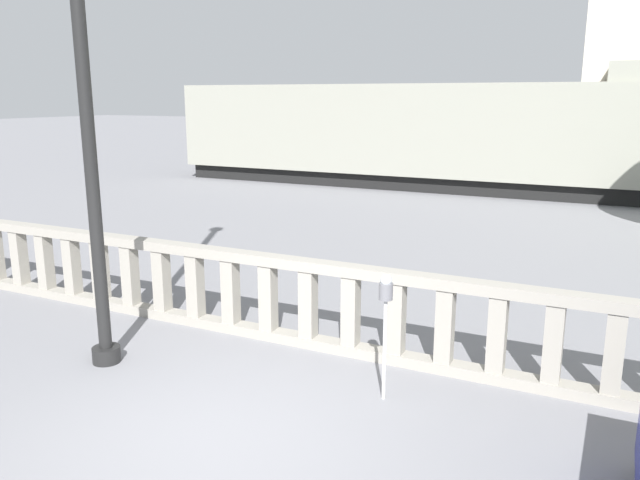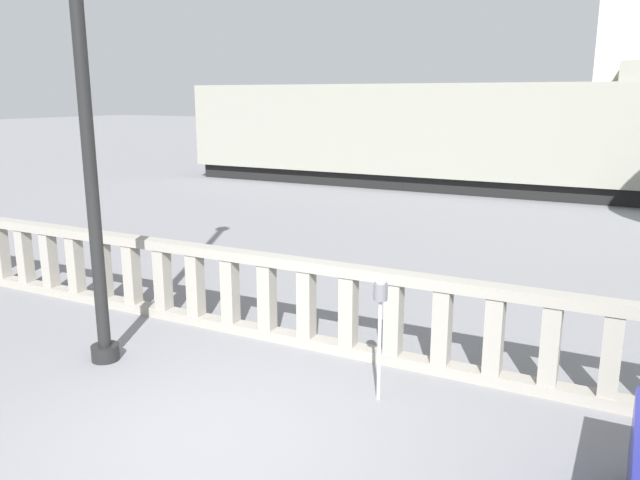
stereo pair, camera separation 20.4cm
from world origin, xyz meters
name	(u,v)px [view 2 (the right image)]	position (x,y,z in m)	size (l,w,h in m)	color
ground_plane	(213,439)	(0.00, 0.00, 0.00)	(160.00, 160.00, 0.00)	slate
balustrade	(327,307)	(0.00, 2.49, 0.60)	(17.31, 0.24, 1.20)	gray
lamppost	(81,62)	(-2.37, 0.90, 3.67)	(0.35, 0.35, 6.97)	black
parking_meter	(380,303)	(1.13, 1.51, 1.13)	(0.15, 0.15, 1.44)	silver
train_near	(425,134)	(-3.60, 17.45, 1.95)	(18.18, 2.60, 4.31)	black
train_far	(513,122)	(-2.42, 27.83, 2.05)	(19.73, 2.88, 4.50)	black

